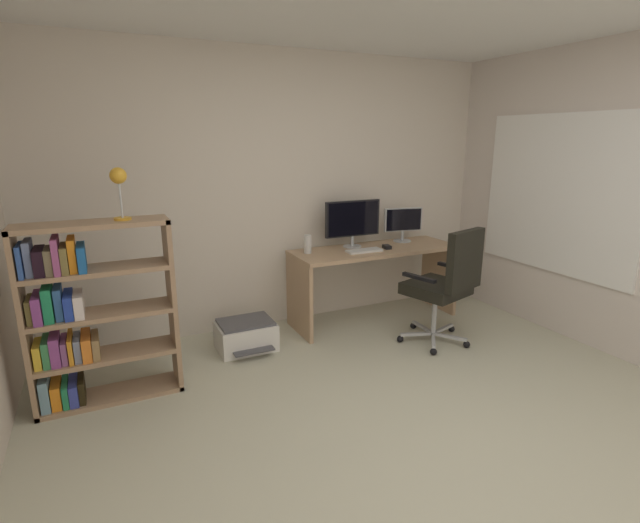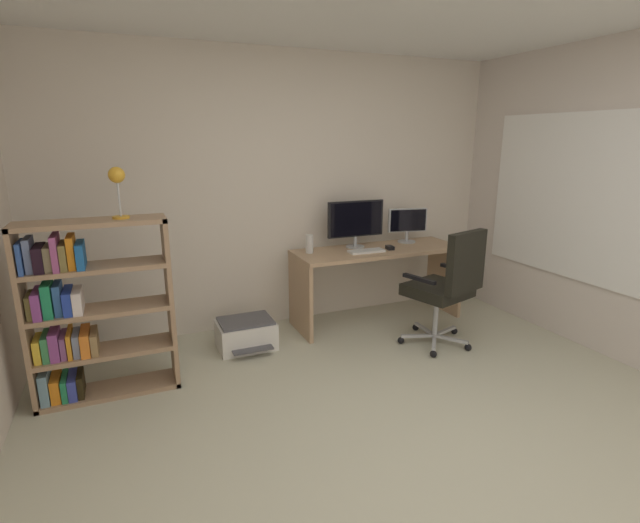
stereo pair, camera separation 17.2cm
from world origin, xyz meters
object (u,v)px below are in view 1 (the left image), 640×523
bookshelf (84,317)px  desk_lamp (119,182)px  monitor_secondary (403,222)px  desktop_speaker (308,244)px  keyboard (364,251)px  computer_mouse (387,247)px  printer (246,335)px  desk (375,266)px  office_chair (446,281)px  monitor_main (353,220)px

bookshelf → desk_lamp: (0.30, 0.00, 0.87)m
monitor_secondary → desktop_speaker: size_ratio=2.36×
keyboard → bookshelf: size_ratio=0.27×
computer_mouse → printer: (-1.44, -0.05, -0.63)m
keyboard → desk_lamp: bearing=-167.9°
desk → keyboard: keyboard is taller
computer_mouse → desktop_speaker: bearing=178.3°
desk → computer_mouse: size_ratio=16.44×
bookshelf → desk_lamp: bearing=0.0°
monitor_secondary → bookshelf: bookshelf is taller
desk_lamp → monitor_secondary: bearing=12.9°
desk → office_chair: bearing=-73.0°
desktop_speaker → office_chair: size_ratio=0.16×
monitor_main → desktop_speaker: (-0.50, -0.05, -0.18)m
computer_mouse → keyboard: bearing=-166.3°
desk_lamp → desktop_speaker: bearing=19.7°
monitor_secondary → printer: bearing=-171.7°
desk → computer_mouse: 0.23m
monitor_secondary → desk_lamp: 2.79m
office_chair → bookshelf: 2.80m
computer_mouse → desk: bearing=150.4°
monitor_main → office_chair: (0.41, -0.91, -0.42)m
desktop_speaker → desk_lamp: (-1.57, -0.56, 0.67)m
desktop_speaker → bookshelf: 1.97m
desk_lamp → keyboard: bearing=10.5°
monitor_main → computer_mouse: (0.26, -0.21, -0.25)m
monitor_secondary → desk: bearing=-161.6°
desk → bookshelf: (-2.55, -0.47, 0.07)m
office_chair → printer: bearing=157.7°
monitor_secondary → bookshelf: (-2.96, -0.61, -0.32)m
keyboard → monitor_main: bearing=92.0°
desk → monitor_secondary: monitor_secondary is taller
monitor_secondary → desk_lamp: bearing=-167.1°
monitor_secondary → bookshelf: 3.04m
keyboard → office_chair: (0.41, -0.68, -0.16)m
computer_mouse → desktop_speaker: 0.78m
desk → office_chair: size_ratio=1.57×
keyboard → printer: (-1.18, -0.03, -0.62)m
keyboard → computer_mouse: bearing=4.9°
desk → printer: size_ratio=3.41×
desk_lamp → office_chair: bearing=-6.8°
computer_mouse → office_chair: office_chair is taller
desk_lamp → desk: bearing=11.9°
desk → printer: desk is taller
monitor_main → desk_lamp: bearing=-163.6°
desk → printer: bearing=-174.9°
keyboard → printer: keyboard is taller
desktop_speaker → desk_lamp: 1.80m
office_chair → bookshelf: size_ratio=0.84×
desktop_speaker → desk_lamp: bearing=-160.3°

